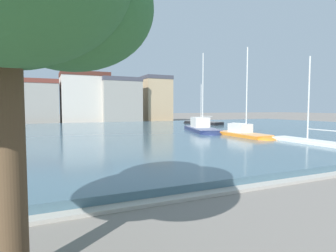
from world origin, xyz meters
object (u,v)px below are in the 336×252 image
object	(u,v)px
sailboat_orange	(246,135)
sailboat_white	(305,143)
sailboat_navy	(202,129)
sailboat_black	(200,124)

from	to	relation	value
sailboat_orange	sailboat_white	bearing A→B (deg)	-75.71
sailboat_navy	sailboat_black	bearing A→B (deg)	59.93
sailboat_black	sailboat_navy	xyz separation A→B (m)	(-7.41, -12.79, 0.18)
sailboat_black	sailboat_navy	distance (m)	14.79
sailboat_orange	sailboat_white	distance (m)	5.48
sailboat_white	sailboat_navy	world-z (taller)	sailboat_navy
sailboat_black	sailboat_white	size ratio (longest dim) A/B	0.98
sailboat_white	sailboat_navy	distance (m)	12.00
sailboat_black	sailboat_orange	xyz separation A→B (m)	(-6.67, -19.30, 0.09)
sailboat_white	sailboat_navy	xyz separation A→B (m)	(-2.09, 11.82, 0.30)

